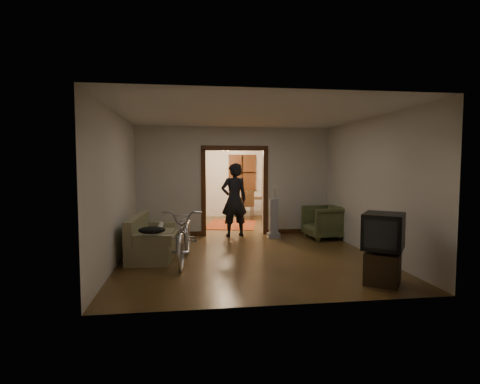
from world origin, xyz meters
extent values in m
cube|color=#3F2B14|center=(0.00, 0.00, 0.00)|extent=(5.00, 8.50, 0.01)
cube|color=white|center=(0.00, 0.00, 2.80)|extent=(5.00, 8.50, 0.01)
cube|color=beige|center=(0.00, 4.25, 1.40)|extent=(5.00, 0.02, 2.80)
cube|color=beige|center=(-2.50, 0.00, 1.40)|extent=(0.02, 8.50, 2.80)
cube|color=beige|center=(2.50, 0.00, 1.40)|extent=(0.02, 8.50, 2.80)
cube|color=beige|center=(0.00, 0.75, 1.40)|extent=(5.00, 0.14, 2.80)
cube|color=#3F200E|center=(0.00, 0.75, 1.10)|extent=(1.74, 0.20, 2.32)
cube|color=black|center=(0.70, 4.21, 1.55)|extent=(0.98, 0.06, 1.28)
sphere|color=#FFE0A5|center=(0.00, 2.50, 2.35)|extent=(0.24, 0.24, 0.24)
cube|color=silver|center=(1.05, 0.68, 1.25)|extent=(0.08, 0.01, 0.12)
cube|color=#6E6E49|center=(-1.89, -1.29, 0.41)|extent=(0.93, 1.83, 0.82)
cylinder|color=beige|center=(-1.79, -0.99, 0.53)|extent=(0.10, 0.83, 0.10)
ellipsoid|color=black|center=(-1.84, -2.20, 0.68)|extent=(0.47, 0.36, 0.14)
imported|color=silver|center=(-1.26, -1.84, 0.52)|extent=(0.84, 2.02, 1.04)
imported|color=#4A542F|center=(2.14, -0.07, 0.41)|extent=(0.98, 0.96, 0.82)
cube|color=black|center=(1.77, -3.59, 0.25)|extent=(0.72, 0.73, 0.49)
cube|color=black|center=(1.77, -3.59, 0.82)|extent=(0.84, 0.85, 0.55)
cube|color=gray|center=(0.92, 0.18, 0.49)|extent=(0.34, 0.29, 0.99)
imported|color=black|center=(-0.04, 0.53, 0.94)|extent=(0.76, 0.57, 1.88)
cube|color=maroon|center=(0.11, 2.33, 0.01)|extent=(1.83, 2.17, 0.01)
cube|color=#2C3520|center=(-1.37, 3.99, 0.88)|extent=(0.96, 0.66, 1.76)
sphere|color=#1E5972|center=(-1.37, 3.99, 1.94)|extent=(0.29, 0.29, 0.29)
cube|color=#342111|center=(1.01, 3.52, 0.36)|extent=(1.00, 0.60, 0.71)
cube|color=#342111|center=(0.71, 3.24, 0.49)|extent=(0.52, 0.52, 0.97)
camera|label=1|loc=(-1.19, -8.91, 1.84)|focal=28.00mm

